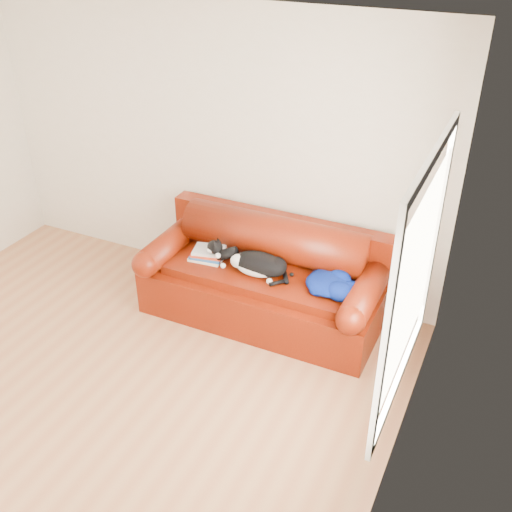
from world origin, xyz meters
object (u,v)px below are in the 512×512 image
(cat, at_px, (258,265))
(blanket, at_px, (331,284))
(sofa_base, at_px, (263,293))
(book_stack, at_px, (208,254))

(cat, height_order, blanket, cat)
(sofa_base, distance_m, cat, 0.37)
(book_stack, relative_size, blanket, 0.65)
(sofa_base, bearing_deg, blanket, -5.83)
(cat, bearing_deg, blanket, -1.07)
(book_stack, xyz_separation_m, cat, (0.51, -0.04, 0.05))
(sofa_base, bearing_deg, book_stack, -174.07)
(book_stack, height_order, blanket, blanket)
(book_stack, height_order, cat, cat)
(blanket, bearing_deg, book_stack, 179.40)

